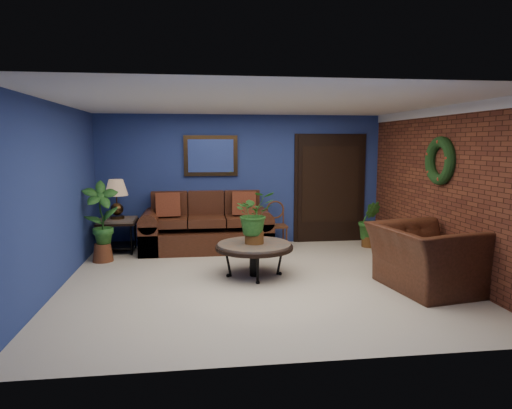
{
  "coord_description": "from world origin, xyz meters",
  "views": [
    {
      "loc": [
        -0.89,
        -6.28,
        1.96
      ],
      "look_at": [
        0.01,
        0.55,
        1.03
      ],
      "focal_mm": 32.0,
      "sensor_mm": 36.0,
      "label": 1
    }
  ],
  "objects": [
    {
      "name": "wall_left",
      "position": [
        -2.75,
        0.0,
        1.25
      ],
      "size": [
        0.04,
        5.0,
        2.5
      ],
      "primitive_type": "cube",
      "color": "navy",
      "rests_on": "ground"
    },
    {
      "name": "closet_door",
      "position": [
        1.75,
        2.47,
        1.05
      ],
      "size": [
        1.44,
        0.06,
        2.18
      ],
      "primitive_type": "cube",
      "color": "black",
      "rests_on": "wall_back"
    },
    {
      "name": "ceiling",
      "position": [
        0.0,
        0.0,
        2.5
      ],
      "size": [
        5.5,
        5.0,
        0.02
      ],
      "primitive_type": "cube",
      "color": "silver",
      "rests_on": "wall_back"
    },
    {
      "name": "wall_mirror",
      "position": [
        -0.6,
        2.46,
        1.72
      ],
      "size": [
        1.02,
        0.06,
        0.77
      ],
      "primitive_type": "cube",
      "color": "#3E2A15",
      "rests_on": "wall_back"
    },
    {
      "name": "table_lamp",
      "position": [
        -2.3,
        2.05,
        1.05
      ],
      "size": [
        0.41,
        0.41,
        0.68
      ],
      "color": "#3E2A15",
      "rests_on": "end_table"
    },
    {
      "name": "floor",
      "position": [
        0.0,
        0.0,
        0.0
      ],
      "size": [
        5.5,
        5.5,
        0.0
      ],
      "primitive_type": "plane",
      "color": "beige",
      "rests_on": "ground"
    },
    {
      "name": "wall_right_brick",
      "position": [
        2.75,
        0.0,
        1.25
      ],
      "size": [
        0.04,
        5.0,
        2.5
      ],
      "primitive_type": "cube",
      "color": "brown",
      "rests_on": "ground"
    },
    {
      "name": "wreath",
      "position": [
        2.69,
        0.05,
        1.7
      ],
      "size": [
        0.16,
        0.72,
        0.72
      ],
      "primitive_type": "torus",
      "rotation": [
        0.0,
        1.57,
        0.0
      ],
      "color": "black",
      "rests_on": "wall_right_brick"
    },
    {
      "name": "sofa",
      "position": [
        -0.71,
        2.09,
        0.35
      ],
      "size": [
        2.37,
        1.02,
        1.07
      ],
      "color": "#4D2316",
      "rests_on": "ground"
    },
    {
      "name": "wall_back",
      "position": [
        0.0,
        2.5,
        1.25
      ],
      "size": [
        5.5,
        0.04,
        2.5
      ],
      "primitive_type": "cube",
      "color": "navy",
      "rests_on": "ground"
    },
    {
      "name": "floor_plant",
      "position": [
        2.35,
        1.86,
        0.46
      ],
      "size": [
        0.47,
        0.41,
        0.88
      ],
      "color": "brown",
      "rests_on": "ground"
    },
    {
      "name": "coffee_table",
      "position": [
        -0.05,
        0.25,
        0.43
      ],
      "size": [
        1.15,
        1.15,
        0.49
      ],
      "rotation": [
        0.0,
        0.0,
        0.18
      ],
      "color": "#4F4B45",
      "rests_on": "ground"
    },
    {
      "name": "end_table",
      "position": [
        -2.3,
        2.05,
        0.47
      ],
      "size": [
        0.67,
        0.67,
        0.61
      ],
      "color": "#4F4B45",
      "rests_on": "ground"
    },
    {
      "name": "crown_molding",
      "position": [
        2.72,
        0.0,
        2.43
      ],
      "size": [
        0.03,
        5.0,
        0.14
      ],
      "primitive_type": "cube",
      "color": "white",
      "rests_on": "wall_right_brick"
    },
    {
      "name": "tall_plant",
      "position": [
        -2.45,
        1.41,
        0.72
      ],
      "size": [
        0.65,
        0.51,
        1.34
      ],
      "color": "brown",
      "rests_on": "ground"
    },
    {
      "name": "armchair",
      "position": [
        2.15,
        -0.68,
        0.43
      ],
      "size": [
        1.36,
        1.5,
        0.86
      ],
      "primitive_type": "imported",
      "rotation": [
        0.0,
        0.0,
        1.73
      ],
      "color": "#4D2316",
      "rests_on": "ground"
    },
    {
      "name": "coffee_plant",
      "position": [
        -0.05,
        0.25,
        0.92
      ],
      "size": [
        0.67,
        0.6,
        0.78
      ],
      "color": "brown",
      "rests_on": "coffee_table"
    },
    {
      "name": "side_chair",
      "position": [
        0.61,
        2.11,
        0.49
      ],
      "size": [
        0.37,
        0.37,
        0.87
      ],
      "rotation": [
        0.0,
        0.0,
        0.01
      ],
      "color": "#582D19",
      "rests_on": "ground"
    }
  ]
}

